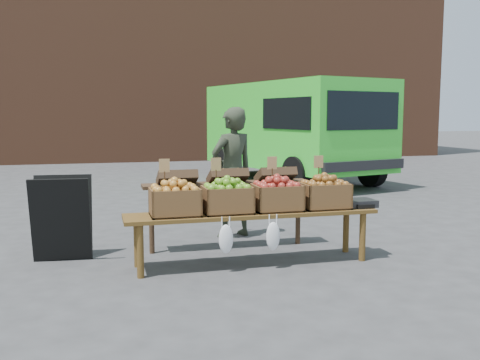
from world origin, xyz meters
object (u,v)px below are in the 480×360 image
object	(u,v)px
delivery_van	(293,133)
crate_green_apples	(324,196)
vendor	(232,173)
back_table	(227,206)
crate_red_apples	(277,198)
crate_russet_pears	(227,200)
display_bench	(252,238)
chalkboard_sign	(62,218)
weighing_scale	(359,203)
crate_golden_apples	(175,202)

from	to	relation	value
delivery_van	crate_green_apples	size ratio (longest dim) A/B	10.36
vendor	back_table	xyz separation A→B (m)	(-0.21, -0.60, -0.33)
back_table	crate_red_apples	size ratio (longest dim) A/B	4.20
crate_russet_pears	crate_red_apples	size ratio (longest dim) A/B	1.00
crate_green_apples	crate_red_apples	bearing A→B (deg)	180.00
display_bench	crate_red_apples	size ratio (longest dim) A/B	5.40
vendor	chalkboard_sign	size ratio (longest dim) A/B	1.80
crate_green_apples	weighing_scale	distance (m)	0.44
crate_golden_apples	vendor	bearing A→B (deg)	54.46
delivery_van	weighing_scale	size ratio (longest dim) A/B	15.24
crate_red_apples	weighing_scale	xyz separation A→B (m)	(0.98, 0.00, -0.10)
vendor	chalkboard_sign	world-z (taller)	vendor
vendor	crate_russet_pears	xyz separation A→B (m)	(-0.39, -1.32, -0.14)
vendor	display_bench	xyz separation A→B (m)	(-0.12, -1.32, -0.56)
crate_golden_apples	chalkboard_sign	bearing A→B (deg)	149.25
weighing_scale	display_bench	bearing A→B (deg)	180.00
display_bench	crate_red_apples	distance (m)	0.51
display_bench	weighing_scale	bearing A→B (deg)	0.00
vendor	display_bench	size ratio (longest dim) A/B	0.63
crate_russet_pears	crate_golden_apples	bearing A→B (deg)	180.00
back_table	crate_russet_pears	bearing A→B (deg)	-103.93
crate_green_apples	weighing_scale	xyz separation A→B (m)	(0.43, 0.00, -0.10)
delivery_van	display_bench	distance (m)	7.27
vendor	crate_golden_apples	bearing A→B (deg)	33.64
display_bench	weighing_scale	xyz separation A→B (m)	(1.25, 0.00, 0.33)
delivery_van	chalkboard_sign	world-z (taller)	delivery_van
delivery_van	crate_golden_apples	distance (m)	7.61
crate_russet_pears	back_table	bearing A→B (deg)	76.07
vendor	crate_green_apples	xyz separation A→B (m)	(0.71, -1.32, -0.14)
display_bench	crate_russet_pears	distance (m)	0.51
crate_red_apples	weighing_scale	size ratio (longest dim) A/B	1.47
chalkboard_sign	crate_golden_apples	bearing A→B (deg)	-26.42
delivery_van	chalkboard_sign	distance (m)	7.72
back_table	display_bench	size ratio (longest dim) A/B	0.78
display_bench	crate_golden_apples	bearing A→B (deg)	180.00
back_table	crate_green_apples	bearing A→B (deg)	-38.01
delivery_van	crate_russet_pears	xyz separation A→B (m)	(-3.21, -6.59, -0.45)
crate_golden_apples	crate_red_apples	bearing A→B (deg)	0.00
crate_golden_apples	crate_green_apples	xyz separation A→B (m)	(1.65, 0.00, 0.00)
delivery_van	back_table	size ratio (longest dim) A/B	2.47
crate_green_apples	weighing_scale	size ratio (longest dim) A/B	1.47
display_bench	chalkboard_sign	bearing A→B (deg)	160.91
weighing_scale	vendor	bearing A→B (deg)	130.60
back_table	vendor	bearing A→B (deg)	70.33
chalkboard_sign	crate_red_apples	xyz separation A→B (m)	(2.25, -0.68, 0.24)
vendor	crate_red_apples	world-z (taller)	vendor
delivery_van	crate_golden_apples	bearing A→B (deg)	-134.02
chalkboard_sign	crate_golden_apples	xyz separation A→B (m)	(1.15, -0.68, 0.24)
chalkboard_sign	crate_green_apples	bearing A→B (deg)	-9.38
display_bench	crate_russet_pears	bearing A→B (deg)	180.00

